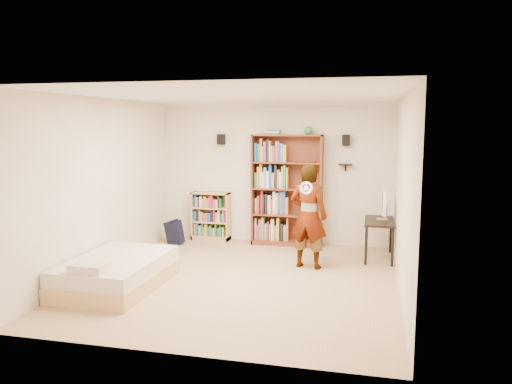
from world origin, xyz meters
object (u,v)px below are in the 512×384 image
person (308,216)px  low_bookshelf (211,216)px  daybed (117,269)px  computer_desk (379,239)px  tall_bookshelf (287,190)px

person → low_bookshelf: bearing=-24.6°
low_bookshelf → daybed: bearing=-96.9°
low_bookshelf → daybed: size_ratio=0.52×
daybed → person: person is taller
low_bookshelf → computer_desk: bearing=-11.9°
tall_bookshelf → computer_desk: 1.96m
tall_bookshelf → computer_desk: bearing=-20.3°
low_bookshelf → daybed: low_bookshelf is taller
tall_bookshelf → daybed: size_ratio=1.16×
tall_bookshelf → low_bookshelf: (-1.54, 0.05, -0.57)m
computer_desk → person: person is taller
low_bookshelf → computer_desk: size_ratio=0.97×
computer_desk → person: 1.47m
daybed → tall_bookshelf: bearing=57.9°
tall_bookshelf → computer_desk: (1.71, -0.63, -0.72)m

